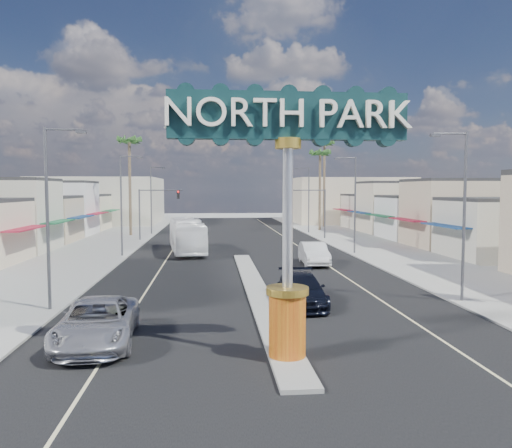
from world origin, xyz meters
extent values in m
plane|color=gray|center=(0.00, 30.00, 0.00)|extent=(160.00, 160.00, 0.00)
cube|color=black|center=(0.00, 30.00, 0.01)|extent=(20.00, 120.00, 0.01)
cube|color=gray|center=(0.00, 14.00, 0.08)|extent=(1.30, 30.00, 0.16)
cube|color=gray|center=(-14.00, 30.00, 0.06)|extent=(8.00, 120.00, 0.12)
cube|color=gray|center=(14.00, 30.00, 0.06)|extent=(8.00, 120.00, 0.12)
cube|color=beige|center=(-24.00, 43.00, 3.00)|extent=(12.00, 42.00, 6.00)
cube|color=#B7B29E|center=(24.00, 43.00, 3.00)|extent=(12.00, 42.00, 6.00)
cube|color=#B7B29E|center=(-22.00, 75.00, 4.00)|extent=(20.00, 20.00, 8.00)
cube|color=beige|center=(22.00, 75.00, 4.00)|extent=(20.00, 20.00, 8.00)
cylinder|color=red|center=(0.00, 2.00, 1.26)|extent=(1.30, 1.30, 2.20)
cylinder|color=gold|center=(0.00, 2.00, 2.49)|extent=(1.50, 1.50, 0.25)
cylinder|color=#B7B7BC|center=(0.00, 2.00, 5.01)|extent=(0.36, 0.36, 4.80)
cylinder|color=gold|center=(0.00, 2.00, 7.58)|extent=(0.90, 0.90, 0.35)
cube|color=#0E2A2C|center=(0.00, 2.00, 8.51)|extent=(8.20, 0.50, 1.60)
cylinder|color=#47474C|center=(-11.00, 44.00, 3.00)|extent=(0.18, 0.18, 6.00)
cylinder|color=#47474C|center=(-8.50, 44.00, 5.90)|extent=(5.00, 0.12, 0.12)
cube|color=black|center=(-6.50, 44.00, 5.40)|extent=(0.32, 0.32, 1.00)
sphere|color=red|center=(-6.50, 43.82, 5.72)|extent=(0.22, 0.22, 0.22)
cylinder|color=#47474C|center=(11.00, 44.00, 3.00)|extent=(0.18, 0.18, 6.00)
cylinder|color=#47474C|center=(8.50, 44.00, 5.90)|extent=(5.00, 0.12, 0.12)
cube|color=black|center=(6.50, 44.00, 5.40)|extent=(0.32, 0.32, 1.00)
sphere|color=red|center=(6.50, 43.82, 5.72)|extent=(0.22, 0.22, 0.22)
cylinder|color=#47474C|center=(-10.60, 10.00, 4.50)|extent=(0.16, 0.16, 9.00)
cylinder|color=#47474C|center=(-9.70, 10.00, 8.90)|extent=(1.80, 0.10, 0.10)
cube|color=#47474C|center=(-8.90, 10.00, 8.80)|extent=(0.50, 0.22, 0.15)
cylinder|color=#47474C|center=(-10.60, 30.00, 4.50)|extent=(0.16, 0.16, 9.00)
cylinder|color=#47474C|center=(-9.70, 30.00, 8.90)|extent=(1.80, 0.10, 0.10)
cube|color=#47474C|center=(-8.90, 30.00, 8.80)|extent=(0.50, 0.22, 0.15)
cylinder|color=#47474C|center=(-10.60, 52.00, 4.50)|extent=(0.16, 0.16, 9.00)
cylinder|color=#47474C|center=(-9.70, 52.00, 8.90)|extent=(1.80, 0.10, 0.10)
cube|color=#47474C|center=(-8.90, 52.00, 8.80)|extent=(0.50, 0.22, 0.15)
cylinder|color=#47474C|center=(10.60, 10.00, 4.50)|extent=(0.16, 0.16, 9.00)
cylinder|color=#47474C|center=(9.70, 10.00, 8.90)|extent=(1.80, 0.10, 0.10)
cube|color=#47474C|center=(8.90, 10.00, 8.80)|extent=(0.50, 0.22, 0.15)
cylinder|color=#47474C|center=(10.60, 30.00, 4.50)|extent=(0.16, 0.16, 9.00)
cylinder|color=#47474C|center=(9.70, 30.00, 8.90)|extent=(1.80, 0.10, 0.10)
cube|color=#47474C|center=(8.90, 30.00, 8.80)|extent=(0.50, 0.22, 0.15)
cylinder|color=#47474C|center=(10.60, 52.00, 4.50)|extent=(0.16, 0.16, 9.00)
cylinder|color=#47474C|center=(9.70, 52.00, 8.90)|extent=(1.80, 0.10, 0.10)
cube|color=#47474C|center=(8.90, 52.00, 8.80)|extent=(0.50, 0.22, 0.15)
cylinder|color=brown|center=(-13.00, 50.00, 6.00)|extent=(0.36, 0.36, 12.00)
cylinder|color=brown|center=(13.00, 56.00, 5.50)|extent=(0.36, 0.36, 11.00)
cylinder|color=brown|center=(15.00, 62.00, 6.50)|extent=(0.36, 0.36, 13.00)
imported|color=#BCBCC1|center=(-7.08, 4.48, 0.86)|extent=(3.24, 6.34, 1.71)
imported|color=black|center=(2.00, 10.22, 0.81)|extent=(2.52, 5.67, 1.62)
imported|color=silver|center=(5.50, 23.94, 0.89)|extent=(2.09, 5.45, 1.77)
imported|color=white|center=(-4.99, 32.81, 1.59)|extent=(4.12, 11.69, 3.19)
camera|label=1|loc=(-2.63, -15.05, 6.02)|focal=35.00mm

